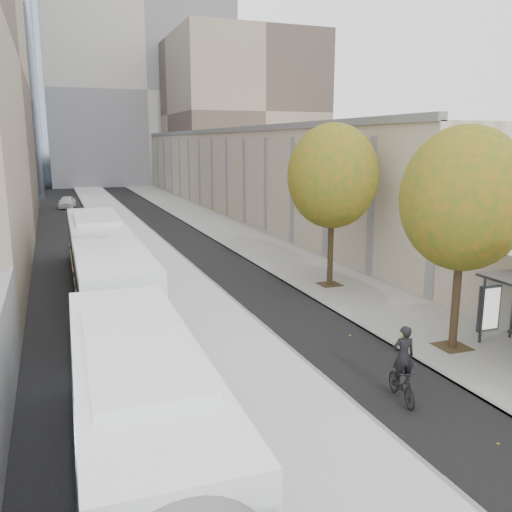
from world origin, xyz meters
name	(u,v)px	position (x,y,z in m)	size (l,w,h in m)	color
bus_platform	(139,248)	(-3.88, 35.00, 0.07)	(4.25, 150.00, 0.15)	silver
sidewalk	(250,241)	(4.12, 35.00, 0.04)	(4.75, 150.00, 0.08)	gray
building_tan	(256,166)	(15.50, 64.00, 4.00)	(18.00, 92.00, 8.00)	gray
building_far_block	(138,94)	(6.00, 96.00, 15.00)	(30.00, 18.00, 30.00)	gray
tree_c	(464,199)	(3.60, 13.00, 5.25)	(4.20, 4.20, 7.28)	black
tree_d	(333,176)	(3.60, 22.00, 5.47)	(4.40, 4.40, 7.60)	black
bus_far	(103,259)	(-7.10, 24.50, 1.68)	(2.94, 18.43, 3.07)	white
cyclist	(402,373)	(-0.39, 10.37, 0.82)	(0.81, 1.78, 2.20)	black
distant_car	(67,202)	(-7.66, 60.90, 0.65)	(1.54, 3.81, 1.30)	silver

